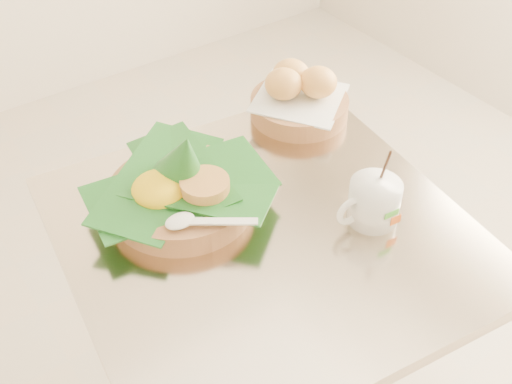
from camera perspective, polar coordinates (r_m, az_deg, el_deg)
cafe_table at (r=1.33m, az=0.79°, el=-10.12°), size 0.78×0.78×0.75m
rice_basket at (r=1.19m, az=-6.72°, el=0.41°), size 0.34×0.34×0.17m
bread_basket at (r=1.43m, az=3.81°, el=8.48°), size 0.26×0.26×0.11m
coffee_mug at (r=1.17m, az=10.36°, el=-0.81°), size 0.13×0.10×0.16m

